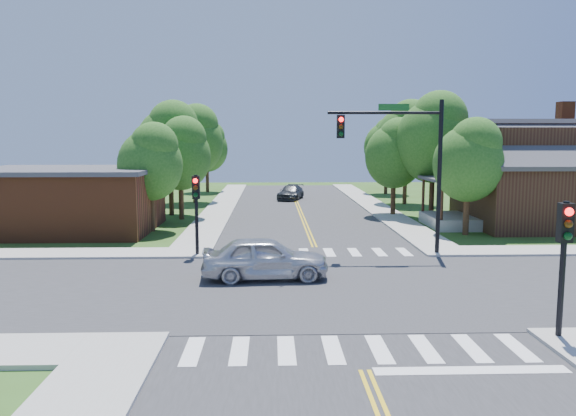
{
  "coord_description": "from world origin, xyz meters",
  "views": [
    {
      "loc": [
        -2.18,
        -20.03,
        5.43
      ],
      "look_at": [
        -1.38,
        6.08,
        2.2
      ],
      "focal_mm": 35.0,
      "sensor_mm": 36.0,
      "label": 1
    }
  ],
  "objects_px": {
    "signal_pole_nw": "(196,200)",
    "car_dgrey": "(291,193)",
    "house_ne": "(549,173)",
    "signal_pole_se": "(564,244)",
    "car_silver": "(265,259)",
    "signal_mast_ne": "(404,152)"
  },
  "relations": [
    {
      "from": "signal_mast_ne",
      "to": "car_dgrey",
      "type": "distance_m",
      "value": 24.86
    },
    {
      "from": "signal_pole_nw",
      "to": "car_dgrey",
      "type": "xyz_separation_m",
      "value": [
        5.19,
        24.12,
        -2.03
      ]
    },
    {
      "from": "signal_pole_nw",
      "to": "house_ne",
      "type": "xyz_separation_m",
      "value": [
        20.71,
        8.66,
        0.67
      ]
    },
    {
      "from": "signal_pole_nw",
      "to": "house_ne",
      "type": "relative_size",
      "value": 0.29
    },
    {
      "from": "house_ne",
      "to": "signal_pole_nw",
      "type": "bearing_deg",
      "value": -157.31
    },
    {
      "from": "signal_pole_se",
      "to": "signal_pole_nw",
      "type": "bearing_deg",
      "value": 135.0
    },
    {
      "from": "signal_pole_se",
      "to": "signal_mast_ne",
      "type": "bearing_deg",
      "value": 98.56
    },
    {
      "from": "signal_pole_se",
      "to": "signal_pole_nw",
      "type": "height_order",
      "value": "same"
    },
    {
      "from": "signal_mast_ne",
      "to": "house_ne",
      "type": "xyz_separation_m",
      "value": [
        11.19,
        8.65,
        -1.52
      ]
    },
    {
      "from": "signal_pole_nw",
      "to": "house_ne",
      "type": "distance_m",
      "value": 22.45
    },
    {
      "from": "signal_pole_se",
      "to": "car_silver",
      "type": "bearing_deg",
      "value": 139.49
    },
    {
      "from": "signal_mast_ne",
      "to": "car_dgrey",
      "type": "height_order",
      "value": "signal_mast_ne"
    },
    {
      "from": "signal_pole_nw",
      "to": "car_dgrey",
      "type": "bearing_deg",
      "value": 77.85
    },
    {
      "from": "house_ne",
      "to": "signal_mast_ne",
      "type": "bearing_deg",
      "value": -142.32
    },
    {
      "from": "signal_mast_ne",
      "to": "house_ne",
      "type": "relative_size",
      "value": 0.55
    },
    {
      "from": "signal_pole_nw",
      "to": "car_silver",
      "type": "distance_m",
      "value": 5.7
    },
    {
      "from": "signal_pole_nw",
      "to": "car_dgrey",
      "type": "distance_m",
      "value": 24.76
    },
    {
      "from": "car_dgrey",
      "to": "house_ne",
      "type": "bearing_deg",
      "value": -29.85
    },
    {
      "from": "signal_pole_se",
      "to": "house_ne",
      "type": "relative_size",
      "value": 0.29
    },
    {
      "from": "house_ne",
      "to": "car_dgrey",
      "type": "height_order",
      "value": "house_ne"
    },
    {
      "from": "signal_mast_ne",
      "to": "signal_pole_se",
      "type": "xyz_separation_m",
      "value": [
        1.69,
        -11.21,
        -2.19
      ]
    },
    {
      "from": "signal_pole_nw",
      "to": "house_ne",
      "type": "bearing_deg",
      "value": 22.69
    }
  ]
}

